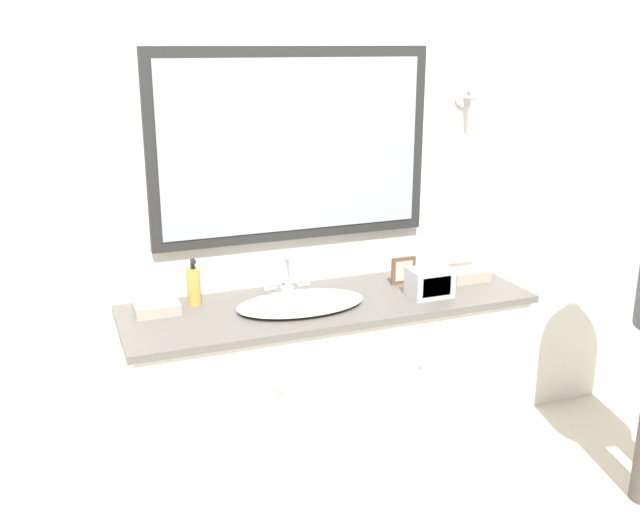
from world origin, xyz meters
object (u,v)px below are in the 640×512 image
sink_basin (300,302)px  picture_frame (403,271)px  appliance_box (430,283)px  soap_bottle (194,286)px

sink_basin → picture_frame: (0.53, 0.11, 0.04)m
sink_basin → appliance_box: (0.55, -0.08, 0.04)m
soap_bottle → picture_frame: 0.93m
picture_frame → soap_bottle: bearing=175.0°
sink_basin → appliance_box: bearing=-8.5°
appliance_box → picture_frame: size_ratio=1.48×
soap_bottle → appliance_box: soap_bottle is taller
sink_basin → appliance_box: 0.56m
appliance_box → picture_frame: 0.19m
appliance_box → soap_bottle: bearing=164.2°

